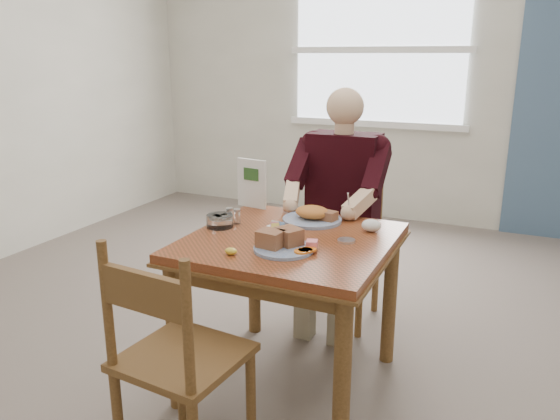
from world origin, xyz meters
The scene contains 16 objects.
floor centered at (0.00, 0.00, 0.00)m, with size 6.00×6.00×0.00m, color #6D6158.
wall_back centered at (0.00, 3.00, 1.40)m, with size 5.50×5.50×0.00m, color silver.
lemon_wedge centered at (-0.14, -0.31, 0.77)m, with size 0.05×0.04×0.03m, color gold.
napkin centered at (0.31, 0.24, 0.78)m, with size 0.09×0.08×0.06m, color white.
metal_dish centered at (0.25, 0.05, 0.76)m, with size 0.08×0.08×0.01m, color silver.
window centered at (-0.40, 2.97, 1.60)m, with size 1.72×0.04×1.42m.
table centered at (0.00, 0.00, 0.64)m, with size 0.92×0.92×0.75m.
chair_far centered at (0.00, 0.80, 0.48)m, with size 0.42×0.42×0.95m.
chair_near centered at (-0.15, -0.72, 0.48)m, with size 0.46×0.46×0.95m.
diner centered at (0.00, 0.71, 0.81)m, with size 0.53×0.56×1.39m.
near_plate centered at (0.04, -0.16, 0.78)m, with size 0.32×0.32×0.09m.
far_plate centered at (0.01, 0.28, 0.78)m, with size 0.35×0.35×0.08m.
caddy centered at (-0.05, -0.04, 0.78)m, with size 0.10×0.10×0.08m.
shakers centered at (-0.35, 0.09, 0.79)m, with size 0.08×0.03×0.08m.
creamer centered at (-0.37, 0.01, 0.78)m, with size 0.17×0.17×0.06m.
menu centered at (-0.40, 0.39, 0.89)m, with size 0.18×0.04×0.27m.
Camera 1 is at (0.94, -2.18, 1.56)m, focal length 35.00 mm.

